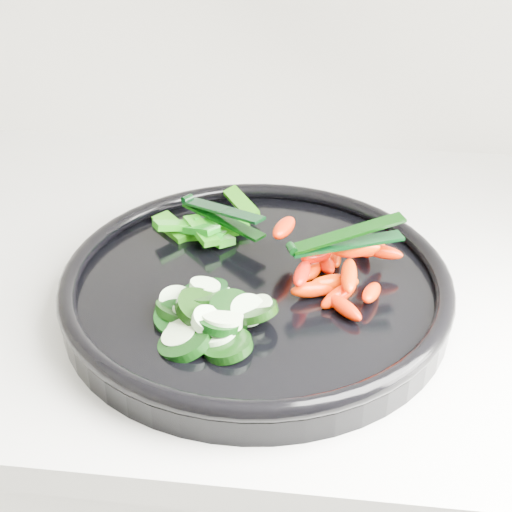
# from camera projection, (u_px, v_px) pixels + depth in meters

# --- Properties ---
(veggie_tray) EXTENTS (0.40, 0.40, 0.04)m
(veggie_tray) POSITION_uv_depth(u_px,v_px,m) (256.00, 286.00, 0.69)
(veggie_tray) COLOR black
(veggie_tray) RESTS_ON counter
(cucumber_pile) EXTENTS (0.13, 0.13, 0.04)m
(cucumber_pile) POSITION_uv_depth(u_px,v_px,m) (205.00, 315.00, 0.63)
(cucumber_pile) COLOR black
(cucumber_pile) RESTS_ON veggie_tray
(carrot_pile) EXTENTS (0.13, 0.15, 0.05)m
(carrot_pile) POSITION_uv_depth(u_px,v_px,m) (337.00, 265.00, 0.68)
(carrot_pile) COLOR #FF2600
(carrot_pile) RESTS_ON veggie_tray
(pepper_pile) EXTENTS (0.12, 0.12, 0.04)m
(pepper_pile) POSITION_uv_depth(u_px,v_px,m) (208.00, 227.00, 0.76)
(pepper_pile) COLOR #0D720A
(pepper_pile) RESTS_ON veggie_tray
(tong_carrot) EXTENTS (0.11, 0.06, 0.02)m
(tong_carrot) POSITION_uv_depth(u_px,v_px,m) (344.00, 239.00, 0.66)
(tong_carrot) COLOR black
(tong_carrot) RESTS_ON carrot_pile
(tong_pepper) EXTENTS (0.10, 0.08, 0.02)m
(tong_pepper) POSITION_uv_depth(u_px,v_px,m) (220.00, 214.00, 0.75)
(tong_pepper) COLOR black
(tong_pepper) RESTS_ON pepper_pile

